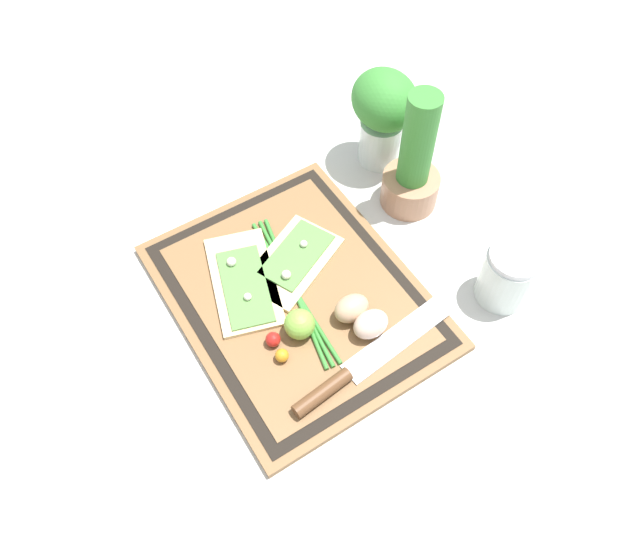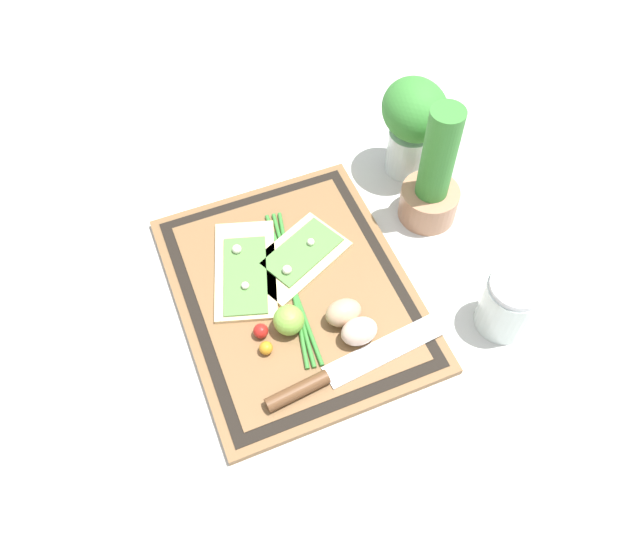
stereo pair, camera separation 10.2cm
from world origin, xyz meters
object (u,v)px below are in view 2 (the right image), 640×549
at_px(knife, 328,377).
at_px(lime, 289,320).
at_px(pizza_slice_near, 245,271).
at_px(sauce_jar, 508,306).
at_px(cherry_tomato_yellow, 266,348).
at_px(egg_brown, 343,313).
at_px(herb_pot, 433,182).
at_px(cherry_tomato_red, 261,331).
at_px(herb_glass, 413,122).
at_px(egg_pink, 359,331).
at_px(pizza_slice_far, 298,257).

bearing_deg(knife, lime, -167.69).
relative_size(pizza_slice_near, sauce_jar, 2.00).
xyz_separation_m(pizza_slice_near, cherry_tomato_yellow, (0.15, -0.02, 0.01)).
relative_size(egg_brown, herb_pot, 0.24).
bearing_deg(cherry_tomato_red, pizza_slice_near, 173.25).
xyz_separation_m(knife, herb_glass, (-0.36, 0.31, 0.09)).
xyz_separation_m(knife, egg_pink, (-0.05, 0.07, 0.01)).
xyz_separation_m(pizza_slice_far, egg_brown, (0.14, 0.02, 0.02)).
bearing_deg(cherry_tomato_yellow, egg_brown, 92.82).
bearing_deg(egg_brown, cherry_tomato_yellow, -87.18).
distance_m(pizza_slice_near, knife, 0.24).
bearing_deg(cherry_tomato_yellow, lime, 117.93).
xyz_separation_m(cherry_tomato_red, sauce_jar, (0.12, 0.37, 0.02)).
relative_size(pizza_slice_far, egg_brown, 3.39).
xyz_separation_m(lime, herb_pot, (-0.14, 0.32, 0.04)).
relative_size(pizza_slice_near, cherry_tomato_red, 9.18).
distance_m(pizza_slice_far, herb_pot, 0.26).
distance_m(cherry_tomato_red, sauce_jar, 0.39).
xyz_separation_m(egg_pink, herb_glass, (-0.31, 0.24, 0.08)).
distance_m(egg_pink, cherry_tomato_yellow, 0.15).
height_order(pizza_slice_far, herb_glass, herb_glass).
xyz_separation_m(cherry_tomato_red, herb_glass, (-0.25, 0.38, 0.09)).
distance_m(lime, cherry_tomato_yellow, 0.06).
height_order(egg_pink, herb_pot, herb_pot).
relative_size(cherry_tomato_red, sauce_jar, 0.22).
relative_size(pizza_slice_near, pizza_slice_far, 1.10).
xyz_separation_m(lime, cherry_tomato_yellow, (0.03, -0.05, -0.01)).
relative_size(egg_brown, lime, 1.20).
height_order(pizza_slice_near, cherry_tomato_yellow, pizza_slice_near).
height_order(knife, lime, lime).
bearing_deg(herb_pot, herb_glass, 171.67).
xyz_separation_m(lime, sauce_jar, (0.11, 0.33, 0.01)).
height_order(pizza_slice_far, knife, pizza_slice_far).
distance_m(knife, egg_brown, 0.11).
distance_m(pizza_slice_far, sauce_jar, 0.35).
xyz_separation_m(pizza_slice_far, knife, (0.22, -0.04, 0.00)).
bearing_deg(egg_pink, knife, -57.24).
height_order(cherry_tomato_yellow, sauce_jar, sauce_jar).
distance_m(pizza_slice_near, cherry_tomato_red, 0.12).
distance_m(egg_pink, sauce_jar, 0.24).
relative_size(egg_pink, cherry_tomato_yellow, 2.74).
distance_m(pizza_slice_near, cherry_tomato_yellow, 0.15).
distance_m(cherry_tomato_yellow, herb_pot, 0.40).
bearing_deg(sauce_jar, egg_brown, -110.82).
bearing_deg(herb_glass, cherry_tomato_red, -56.85).
bearing_deg(cherry_tomato_yellow, sauce_jar, 77.16).
bearing_deg(pizza_slice_far, egg_pink, 10.22).
bearing_deg(knife, egg_brown, 143.98).
height_order(knife, cherry_tomato_red, cherry_tomato_red).
height_order(pizza_slice_far, lime, lime).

